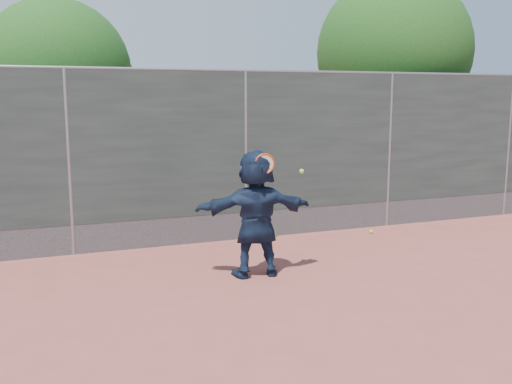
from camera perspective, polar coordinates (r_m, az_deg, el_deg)
name	(u,v)px	position (r m, az deg, el deg)	size (l,w,h in m)	color
ground	(340,302)	(7.37, 8.43, -10.87)	(80.00, 80.00, 0.00)	#9E4C42
player	(256,213)	(8.12, 0.00, -2.13)	(1.70, 0.54, 1.83)	#16243D
ball_ground	(371,232)	(11.01, 11.46, -3.91)	(0.07, 0.07, 0.07)	#C2E833
fence	(246,152)	(10.15, -1.04, 4.03)	(20.00, 0.06, 3.03)	#38423D
swing_action	(268,166)	(7.87, 1.23, 2.63)	(0.78, 0.15, 0.51)	red
tree_right	(399,57)	(14.31, 14.08, 13.00)	(3.78, 3.60, 5.39)	#382314
tree_left	(65,78)	(12.58, -18.55, 10.80)	(3.15, 3.00, 4.53)	#382314
weed_clump	(263,231)	(10.39, 0.74, -3.95)	(0.68, 0.07, 0.30)	#387226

